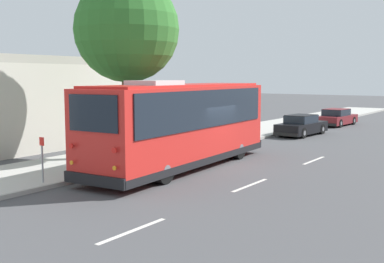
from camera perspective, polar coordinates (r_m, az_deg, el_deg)
The scene contains 12 objects.
ground_plane at distance 20.36m, azimuth 2.23°, elevation -3.99°, with size 160.00×160.00×0.00m, color #474749.
sidewalk_slab at distance 22.95m, azimuth -6.90°, elevation -2.65°, with size 80.00×4.36×0.15m, color #B2AFA8.
curb_strip at distance 21.53m, azimuth -2.43°, elevation -3.22°, with size 80.00×0.14×0.15m, color #9D9A94.
shuttle_bus at distance 19.56m, azimuth -1.23°, elevation 1.25°, with size 10.72×3.41×3.58m.
parked_sedan_black at distance 31.29m, azimuth 12.85°, elevation 0.67°, with size 4.61×1.90×1.31m.
parked_sedan_maroon at distance 38.36m, azimuth 16.75°, elevation 1.58°, with size 4.61×1.98×1.28m.
street_tree at distance 21.73m, azimuth -7.52°, elevation 12.63°, with size 4.60×4.60×8.60m.
sign_post_near at distance 16.99m, azimuth -17.32°, elevation -3.16°, with size 0.06×0.22×1.54m.
sign_post_far at distance 18.30m, azimuth -12.32°, elevation -3.06°, with size 0.06×0.06×1.13m.
lane_stripe_behind at distance 11.98m, azimuth -7.04°, elevation -11.59°, with size 2.40×0.14×0.01m, color silver.
lane_stripe_mid at distance 16.75m, azimuth 6.91°, elevation -6.33°, with size 2.40×0.14×0.01m, color silver.
lane_stripe_ahead at distance 22.13m, azimuth 14.26°, elevation -3.34°, with size 2.40×0.14×0.01m, color silver.
Camera 1 is at (-16.85, -10.82, 3.72)m, focal length 45.00 mm.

